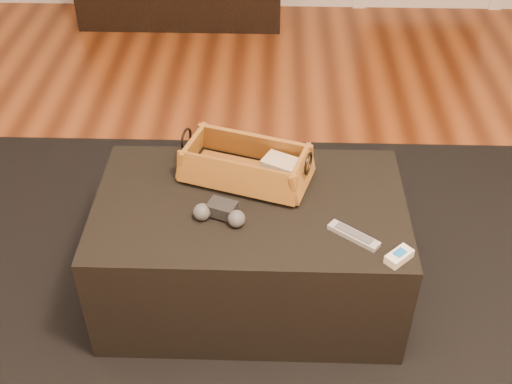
{
  "coord_description": "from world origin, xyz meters",
  "views": [
    {
      "loc": [
        0.29,
        -1.41,
        1.75
      ],
      "look_at": [
        0.24,
        0.13,
        0.49
      ],
      "focal_mm": 45.0,
      "sensor_mm": 36.0,
      "label": 1
    }
  ],
  "objects_px": {
    "game_controller": "(220,213)",
    "ottoman": "(250,250)",
    "tv_remote": "(238,173)",
    "silver_remote": "(354,235)",
    "wicker_basket": "(246,166)",
    "cream_gadget": "(399,256)"
  },
  "relations": [
    {
      "from": "tv_remote",
      "to": "ottoman",
      "type": "bearing_deg",
      "value": -58.64
    },
    {
      "from": "tv_remote",
      "to": "cream_gadget",
      "type": "distance_m",
      "value": 0.6
    },
    {
      "from": "tv_remote",
      "to": "wicker_basket",
      "type": "xyz_separation_m",
      "value": [
        0.03,
        0.01,
        0.02
      ]
    },
    {
      "from": "ottoman",
      "to": "game_controller",
      "type": "bearing_deg",
      "value": -136.39
    },
    {
      "from": "tv_remote",
      "to": "cream_gadget",
      "type": "xyz_separation_m",
      "value": [
        0.48,
        -0.36,
        -0.01
      ]
    },
    {
      "from": "ottoman",
      "to": "tv_remote",
      "type": "relative_size",
      "value": 4.49
    },
    {
      "from": "tv_remote",
      "to": "silver_remote",
      "type": "relative_size",
      "value": 1.44
    },
    {
      "from": "tv_remote",
      "to": "game_controller",
      "type": "height_order",
      "value": "game_controller"
    },
    {
      "from": "silver_remote",
      "to": "cream_gadget",
      "type": "distance_m",
      "value": 0.15
    },
    {
      "from": "ottoman",
      "to": "cream_gadget",
      "type": "height_order",
      "value": "cream_gadget"
    },
    {
      "from": "cream_gadget",
      "to": "game_controller",
      "type": "bearing_deg",
      "value": 163.12
    },
    {
      "from": "tv_remote",
      "to": "silver_remote",
      "type": "height_order",
      "value": "tv_remote"
    },
    {
      "from": "wicker_basket",
      "to": "game_controller",
      "type": "height_order",
      "value": "wicker_basket"
    },
    {
      "from": "ottoman",
      "to": "wicker_basket",
      "type": "relative_size",
      "value": 2.15
    },
    {
      "from": "tv_remote",
      "to": "silver_remote",
      "type": "xyz_separation_m",
      "value": [
        0.36,
        -0.27,
        -0.02
      ]
    },
    {
      "from": "ottoman",
      "to": "wicker_basket",
      "type": "height_order",
      "value": "wicker_basket"
    },
    {
      "from": "game_controller",
      "to": "tv_remote",
      "type": "bearing_deg",
      "value": 77.6
    },
    {
      "from": "wicker_basket",
      "to": "cream_gadget",
      "type": "bearing_deg",
      "value": -39.14
    },
    {
      "from": "wicker_basket",
      "to": "cream_gadget",
      "type": "distance_m",
      "value": 0.59
    },
    {
      "from": "ottoman",
      "to": "tv_remote",
      "type": "bearing_deg",
      "value": 109.91
    },
    {
      "from": "ottoman",
      "to": "cream_gadget",
      "type": "relative_size",
      "value": 10.95
    },
    {
      "from": "game_controller",
      "to": "ottoman",
      "type": "bearing_deg",
      "value": 43.61
    }
  ]
}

